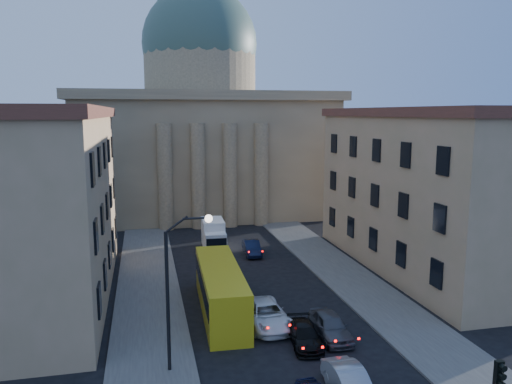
# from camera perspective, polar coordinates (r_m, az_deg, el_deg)

# --- Properties ---
(sidewalk_left) EXTENTS (5.00, 60.00, 0.15)m
(sidewalk_left) POSITION_cam_1_polar(r_m,az_deg,el_deg) (38.90, -12.15, -12.53)
(sidewalk_left) COLOR #504D49
(sidewalk_left) RESTS_ON ground
(sidewalk_right) EXTENTS (5.00, 60.00, 0.15)m
(sidewalk_right) POSITION_cam_1_polar(r_m,az_deg,el_deg) (42.46, 11.87, -10.65)
(sidewalk_right) COLOR #504D49
(sidewalk_right) RESTS_ON ground
(church) EXTENTS (68.02, 28.76, 36.60)m
(church) POSITION_cam_1_polar(r_m,az_deg,el_deg) (74.23, -6.23, 7.16)
(church) COLOR #79664A
(church) RESTS_ON ground
(building_left) EXTENTS (11.60, 26.60, 14.70)m
(building_left) POSITION_cam_1_polar(r_m,az_deg,el_deg) (41.67, -24.33, -1.19)
(building_left) COLOR tan
(building_left) RESTS_ON ground
(building_right) EXTENTS (11.60, 26.60, 14.70)m
(building_right) POSITION_cam_1_polar(r_m,az_deg,el_deg) (48.13, 19.41, 0.38)
(building_right) COLOR tan
(building_right) RESTS_ON ground
(street_lamp) EXTENTS (2.62, 0.44, 8.83)m
(street_lamp) POSITION_cam_1_polar(r_m,az_deg,el_deg) (27.76, -9.01, -9.90)
(street_lamp) COLOR black
(street_lamp) RESTS_ON ground
(car_right_near) EXTENTS (1.63, 4.48, 1.47)m
(car_right_near) POSITION_cam_1_polar(r_m,az_deg,el_deg) (27.43, 10.71, -20.63)
(car_right_near) COLOR #94979B
(car_right_near) RESTS_ON ground
(car_left_mid) EXTENTS (2.90, 5.79, 1.57)m
(car_left_mid) POSITION_cam_1_polar(r_m,az_deg,el_deg) (34.65, 1.16, -13.81)
(car_left_mid) COLOR white
(car_left_mid) RESTS_ON ground
(car_right_mid) EXTENTS (2.18, 4.46, 1.25)m
(car_right_mid) POSITION_cam_1_polar(r_m,az_deg,el_deg) (32.24, 5.57, -15.99)
(car_right_mid) COLOR black
(car_right_mid) RESTS_ON ground
(car_right_far) EXTENTS (1.92, 4.67, 1.58)m
(car_right_far) POSITION_cam_1_polar(r_m,az_deg,el_deg) (33.32, 8.48, -14.87)
(car_right_far) COLOR #47484C
(car_right_far) RESTS_ON ground
(car_right_distant) EXTENTS (1.81, 4.46, 1.44)m
(car_right_distant) POSITION_cam_1_polar(r_m,az_deg,el_deg) (50.82, -0.48, -6.39)
(car_right_distant) COLOR black
(car_right_distant) RESTS_ON ground
(city_bus) EXTENTS (3.18, 11.96, 3.34)m
(city_bus) POSITION_cam_1_polar(r_m,az_deg,el_deg) (36.50, -4.07, -10.92)
(city_bus) COLOR gold
(city_bus) RESTS_ON ground
(box_truck) EXTENTS (2.39, 5.62, 3.04)m
(box_truck) POSITION_cam_1_polar(r_m,az_deg,el_deg) (52.74, -4.86, -5.04)
(box_truck) COLOR silver
(box_truck) RESTS_ON ground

